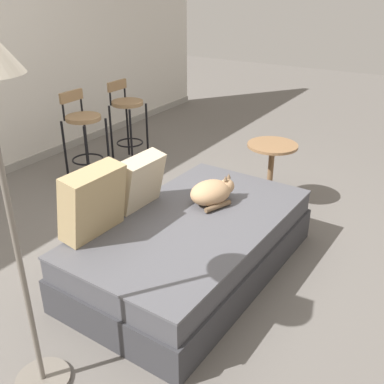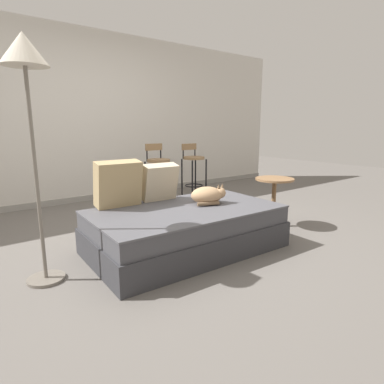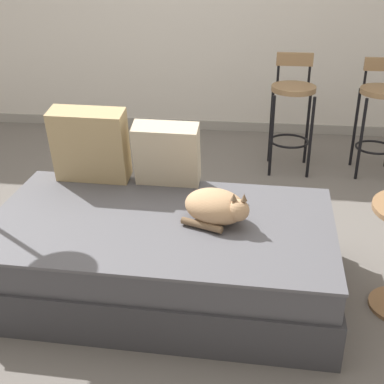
% 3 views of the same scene
% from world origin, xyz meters
% --- Properties ---
extents(ground_plane, '(16.00, 16.00, 0.00)m').
position_xyz_m(ground_plane, '(0.00, 0.00, 0.00)').
color(ground_plane, '#66605B').
rests_on(ground_plane, ground).
extents(wall_back_panel, '(8.00, 0.10, 2.60)m').
position_xyz_m(wall_back_panel, '(0.00, 2.25, 1.30)').
color(wall_back_panel, silver).
rests_on(wall_back_panel, ground).
extents(wall_baseboard_trim, '(8.00, 0.02, 0.09)m').
position_xyz_m(wall_baseboard_trim, '(0.00, 2.20, 0.04)').
color(wall_baseboard_trim, gray).
rests_on(wall_baseboard_trim, ground).
extents(couch, '(1.83, 1.10, 0.41)m').
position_xyz_m(couch, '(0.00, -0.40, 0.21)').
color(couch, '#353539').
rests_on(couch, ground).
extents(throw_pillow_corner, '(0.44, 0.23, 0.45)m').
position_xyz_m(throw_pillow_corner, '(-0.48, 0.03, 0.64)').
color(throw_pillow_corner, tan).
rests_on(throw_pillow_corner, couch).
extents(throw_pillow_middle, '(0.38, 0.23, 0.39)m').
position_xyz_m(throw_pillow_middle, '(-0.03, 0.02, 0.61)').
color(throw_pillow_middle, beige).
rests_on(throw_pillow_middle, couch).
extents(cat, '(0.39, 0.34, 0.20)m').
position_xyz_m(cat, '(0.29, -0.39, 0.50)').
color(cat, tan).
rests_on(cat, couch).
extents(bar_stool_near_window, '(0.34, 0.34, 0.91)m').
position_xyz_m(bar_stool_near_window, '(0.75, 1.32, 0.55)').
color(bar_stool_near_window, black).
rests_on(bar_stool_near_window, ground).
extents(bar_stool_by_doorway, '(0.34, 0.34, 0.89)m').
position_xyz_m(bar_stool_by_doorway, '(1.41, 1.32, 0.54)').
color(bar_stool_by_doorway, black).
rests_on(bar_stool_by_doorway, ground).
extents(side_table, '(0.44, 0.44, 0.58)m').
position_xyz_m(side_table, '(1.25, -0.44, 0.38)').
color(side_table, olive).
rests_on(side_table, ground).
extents(floor_lamp, '(0.32, 0.32, 1.80)m').
position_xyz_m(floor_lamp, '(-1.24, -0.26, 1.52)').
color(floor_lamp, slate).
rests_on(floor_lamp, ground).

